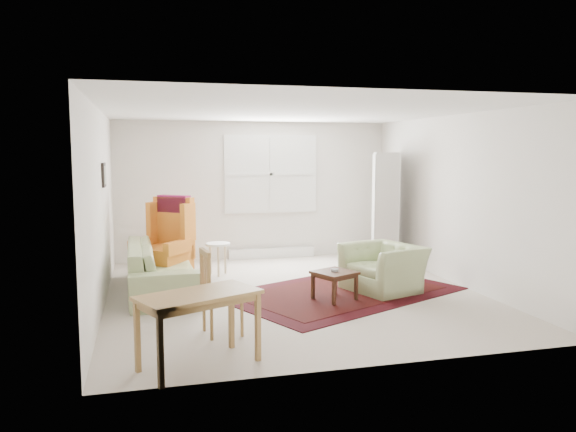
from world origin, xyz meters
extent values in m
cube|color=#BDB0A2|center=(0.00, 0.00, 0.00)|extent=(5.00, 5.50, 0.01)
cube|color=white|center=(0.00, 0.00, 2.50)|extent=(5.00, 5.50, 0.01)
cube|color=silver|center=(0.00, 2.75, 1.25)|extent=(5.00, 0.04, 2.50)
cube|color=silver|center=(0.00, -2.75, 1.25)|extent=(5.00, 0.04, 2.50)
cube|color=silver|center=(-2.50, 0.00, 1.25)|extent=(0.04, 5.50, 2.50)
cube|color=silver|center=(2.50, 0.00, 1.25)|extent=(0.04, 5.50, 2.50)
cube|color=white|center=(0.30, 2.73, 1.55)|extent=(1.72, 0.06, 1.42)
cube|color=white|center=(0.30, 2.73, 1.55)|extent=(1.60, 0.02, 1.30)
cube|color=silver|center=(0.30, 2.67, 0.09)|extent=(1.60, 0.12, 0.18)
cube|color=black|center=(-2.48, 0.50, 1.65)|extent=(0.03, 0.42, 0.32)
cube|color=tan|center=(-2.46, 0.50, 1.65)|extent=(0.01, 0.34, 0.24)
imported|color=#96A56E|center=(-1.75, 0.61, 0.47)|extent=(0.96, 2.35, 0.94)
imported|color=#96A56E|center=(1.27, -0.16, 0.39)|extent=(1.16, 1.24, 0.78)
camera|label=1|loc=(-1.97, -7.35, 1.95)|focal=35.00mm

